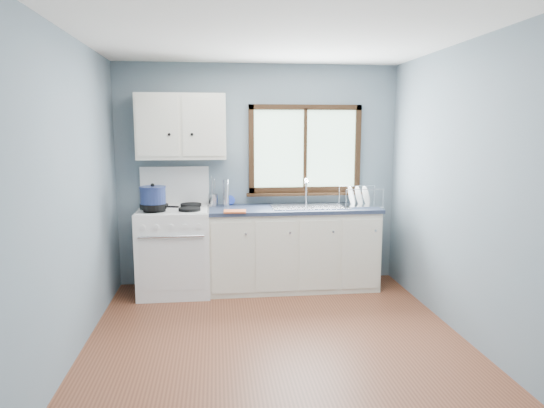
{
  "coord_description": "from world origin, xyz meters",
  "views": [
    {
      "loc": [
        -0.49,
        -3.74,
        1.77
      ],
      "look_at": [
        0.05,
        0.9,
        1.05
      ],
      "focal_mm": 32.0,
      "sensor_mm": 36.0,
      "label": 1
    }
  ],
  "objects": [
    {
      "name": "wall_right",
      "position": [
        1.61,
        0.0,
        1.25
      ],
      "size": [
        0.02,
        3.6,
        2.5
      ],
      "primitive_type": "cube",
      "color": "slate",
      "rests_on": "ground"
    },
    {
      "name": "upper_cabinets",
      "position": [
        -0.85,
        1.63,
        1.8
      ],
      "size": [
        0.95,
        0.35,
        0.7
      ],
      "color": "silver",
      "rests_on": "wall_back"
    },
    {
      "name": "gas_range",
      "position": [
        -0.95,
        1.47,
        0.49
      ],
      "size": [
        0.76,
        0.69,
        1.36
      ],
      "color": "white",
      "rests_on": "floor"
    },
    {
      "name": "wall_front",
      "position": [
        0.0,
        -1.81,
        1.25
      ],
      "size": [
        3.2,
        0.02,
        2.5
      ],
      "primitive_type": "cube",
      "color": "slate",
      "rests_on": "ground"
    },
    {
      "name": "utensil_crock",
      "position": [
        -0.53,
        1.67,
        0.99
      ],
      "size": [
        0.13,
        0.13,
        0.34
      ],
      "rotation": [
        0.0,
        0.0,
        -0.27
      ],
      "color": "silver",
      "rests_on": "countertop"
    },
    {
      "name": "sink",
      "position": [
        0.54,
        1.49,
        0.86
      ],
      "size": [
        0.84,
        0.46,
        0.44
      ],
      "color": "silver",
      "rests_on": "countertop"
    },
    {
      "name": "wall_back",
      "position": [
        0.0,
        1.81,
        1.25
      ],
      "size": [
        3.2,
        0.02,
        2.5
      ],
      "primitive_type": "cube",
      "color": "slate",
      "rests_on": "ground"
    },
    {
      "name": "ceiling",
      "position": [
        0.0,
        0.0,
        2.51
      ],
      "size": [
        3.2,
        3.6,
        0.02
      ],
      "primitive_type": "cube",
      "color": "white",
      "rests_on": "wall_back"
    },
    {
      "name": "base_cabinets",
      "position": [
        0.36,
        1.49,
        0.41
      ],
      "size": [
        1.85,
        0.6,
        0.88
      ],
      "color": "silver",
      "rests_on": "floor"
    },
    {
      "name": "skillet",
      "position": [
        -1.14,
        1.3,
        0.99
      ],
      "size": [
        0.43,
        0.34,
        0.05
      ],
      "rotation": [
        0.0,
        0.0,
        -0.28
      ],
      "color": "black",
      "rests_on": "gas_range"
    },
    {
      "name": "floor",
      "position": [
        0.0,
        0.0,
        -0.01
      ],
      "size": [
        3.2,
        3.6,
        0.02
      ],
      "primitive_type": "cube",
      "color": "brown",
      "rests_on": "ground"
    },
    {
      "name": "dish_towel",
      "position": [
        -0.3,
        1.23,
        0.93
      ],
      "size": [
        0.24,
        0.18,
        0.02
      ],
      "primitive_type": "cube",
      "rotation": [
        0.0,
        0.0,
        -0.06
      ],
      "color": "orange",
      "rests_on": "countertop"
    },
    {
      "name": "countertop",
      "position": [
        0.36,
        1.49,
        0.9
      ],
      "size": [
        1.89,
        0.64,
        0.04
      ],
      "primitive_type": "cube",
      "color": "#202A3F",
      "rests_on": "base_cabinets"
    },
    {
      "name": "dish_rack",
      "position": [
        1.11,
        1.48,
        0.98
      ],
      "size": [
        0.44,
        0.34,
        0.23
      ],
      "rotation": [
        0.0,
        0.0,
        -0.01
      ],
      "color": "silver",
      "rests_on": "countertop"
    },
    {
      "name": "thermos",
      "position": [
        -0.38,
        1.62,
        1.07
      ],
      "size": [
        0.09,
        0.09,
        0.3
      ],
      "primitive_type": "cylinder",
      "rotation": [
        0.0,
        0.0,
        0.26
      ],
      "color": "silver",
      "rests_on": "countertop"
    },
    {
      "name": "stockpot",
      "position": [
        -1.14,
        1.3,
        1.08
      ],
      "size": [
        0.33,
        0.33,
        0.27
      ],
      "rotation": [
        0.0,
        0.0,
        0.23
      ],
      "color": "navy",
      "rests_on": "gas_range"
    },
    {
      "name": "soap_bottle",
      "position": [
        -0.33,
        1.7,
        1.06
      ],
      "size": [
        0.11,
        0.11,
        0.27
      ],
      "primitive_type": "imported",
      "rotation": [
        0.0,
        0.0,
        0.02
      ],
      "color": "blue",
      "rests_on": "countertop"
    },
    {
      "name": "window",
      "position": [
        0.54,
        1.77,
        1.48
      ],
      "size": [
        1.36,
        0.1,
        1.03
      ],
      "color": "#9EC6A8",
      "rests_on": "wall_back"
    },
    {
      "name": "wall_left",
      "position": [
        -1.61,
        0.0,
        1.25
      ],
      "size": [
        0.02,
        3.6,
        2.5
      ],
      "primitive_type": "cube",
      "color": "slate",
      "rests_on": "ground"
    }
  ]
}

